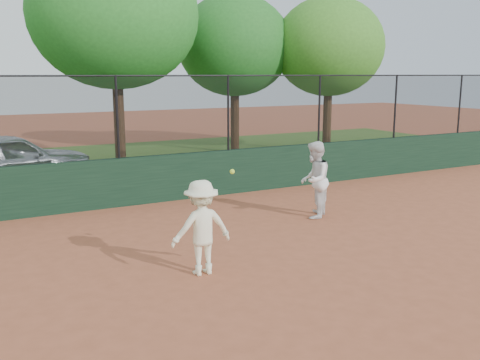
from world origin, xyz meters
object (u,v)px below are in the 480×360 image
player_second (314,180)px  tree_2 (115,15)px  player_main (201,228)px  tree_3 (235,46)px  tree_4 (329,47)px  parked_car (8,160)px

player_second → tree_2: 9.55m
player_main → tree_3: bearing=59.8°
player_second → tree_3: (3.22, 9.93, 3.46)m
tree_2 → tree_3: size_ratio=1.19×
player_main → tree_4: bearing=44.6°
player_second → player_main: 4.21m
player_main → tree_3: size_ratio=0.27×
player_second → tree_4: 11.16m
tree_2 → tree_4: size_ratio=1.20×
parked_car → player_second: 8.94m
tree_3 → player_main: bearing=-120.2°
player_second → tree_4: tree_4 is taller
tree_2 → player_second: bearing=-75.9°
parked_car → player_second: bearing=-154.1°
tree_3 → parked_car: bearing=-160.9°
player_second → tree_2: (-2.08, 8.30, 4.25)m
tree_3 → tree_4: tree_3 is taller
tree_4 → player_second: bearing=-129.0°
tree_2 → tree_3: bearing=17.1°
tree_2 → tree_3: (5.31, 1.64, -0.78)m
parked_car → tree_4: bearing=-97.8°
player_main → tree_4: tree_4 is taller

